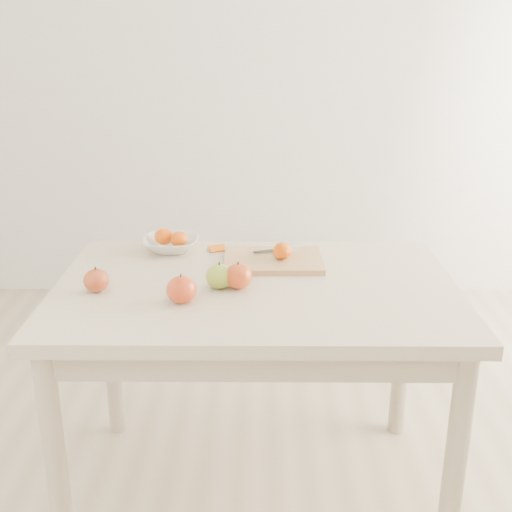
{
  "coord_description": "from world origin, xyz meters",
  "views": [
    {
      "loc": [
        0.01,
        -1.78,
        1.47
      ],
      "look_at": [
        0.0,
        0.05,
        0.82
      ],
      "focal_mm": 45.0,
      "sensor_mm": 36.0,
      "label": 1
    }
  ],
  "objects": [
    {
      "name": "cutting_board",
      "position": [
        0.05,
        0.18,
        0.76
      ],
      "size": [
        0.32,
        0.24,
        0.02
      ],
      "primitive_type": "cube",
      "rotation": [
        0.0,
        0.0,
        0.01
      ],
      "color": "tan",
      "rests_on": "table"
    },
    {
      "name": "orange_peel_b",
      "position": [
        -0.04,
        0.29,
        0.75
      ],
      "size": [
        0.05,
        0.04,
        0.01
      ],
      "primitive_type": "cube",
      "rotation": [
        -0.14,
        0.0,
        0.03
      ],
      "color": "#D25C0E",
      "rests_on": "table"
    },
    {
      "name": "table",
      "position": [
        0.0,
        0.0,
        0.65
      ],
      "size": [
        1.2,
        0.8,
        0.75
      ],
      "color": "beige",
      "rests_on": "ground"
    },
    {
      "name": "orange_peel_a",
      "position": [
        -0.13,
        0.31,
        0.75
      ],
      "size": [
        0.07,
        0.06,
        0.01
      ],
      "primitive_type": "cube",
      "rotation": [
        0.21,
        0.0,
        0.37
      ],
      "color": "#D45E0F",
      "rests_on": "table"
    },
    {
      "name": "bowl_tangerine_far",
      "position": [
        -0.26,
        0.29,
        0.79
      ],
      "size": [
        0.06,
        0.06,
        0.05
      ],
      "primitive_type": "ellipsoid",
      "color": "#DB5107",
      "rests_on": "fruit_bowl"
    },
    {
      "name": "fruit_bowl",
      "position": [
        -0.29,
        0.3,
        0.77
      ],
      "size": [
        0.19,
        0.19,
        0.05
      ],
      "primitive_type": "imported",
      "color": "white",
      "rests_on": "table"
    },
    {
      "name": "paring_knife",
      "position": [
        0.1,
        0.25,
        0.78
      ],
      "size": [
        0.17,
        0.07,
        0.01
      ],
      "color": "silver",
      "rests_on": "cutting_board"
    },
    {
      "name": "board_tangerine",
      "position": [
        0.08,
        0.17,
        0.8
      ],
      "size": [
        0.06,
        0.06,
        0.05
      ],
      "primitive_type": "ellipsoid",
      "color": "#C84707",
      "rests_on": "cutting_board"
    },
    {
      "name": "bowl_tangerine_near",
      "position": [
        -0.32,
        0.31,
        0.8
      ],
      "size": [
        0.06,
        0.06,
        0.06
      ],
      "primitive_type": "ellipsoid",
      "color": "#D95407",
      "rests_on": "fruit_bowl"
    },
    {
      "name": "apple_green",
      "position": [
        -0.11,
        -0.03,
        0.79
      ],
      "size": [
        0.08,
        0.08,
        0.07
      ],
      "primitive_type": "ellipsoid",
      "color": "#5D911E",
      "rests_on": "table"
    },
    {
      "name": "apple_red_c",
      "position": [
        -0.21,
        -0.14,
        0.79
      ],
      "size": [
        0.09,
        0.09,
        0.08
      ],
      "primitive_type": "ellipsoid",
      "color": "maroon",
      "rests_on": "table"
    },
    {
      "name": "apple_red_b",
      "position": [
        -0.46,
        -0.06,
        0.78
      ],
      "size": [
        0.07,
        0.07,
        0.07
      ],
      "primitive_type": "ellipsoid",
      "color": "maroon",
      "rests_on": "table"
    },
    {
      "name": "ground",
      "position": [
        0.0,
        0.0,
        0.0
      ],
      "size": [
        3.5,
        3.5,
        0.0
      ],
      "primitive_type": "plane",
      "color": "#C6B293",
      "rests_on": "ground"
    },
    {
      "name": "apple_red_e",
      "position": [
        -0.05,
        -0.04,
        0.79
      ],
      "size": [
        0.08,
        0.08,
        0.07
      ],
      "primitive_type": "ellipsoid",
      "color": "#A12218",
      "rests_on": "table"
    }
  ]
}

